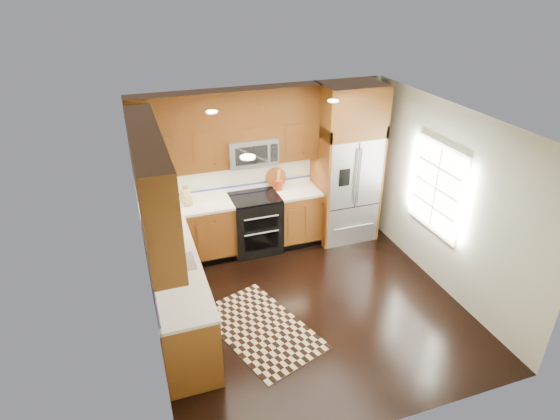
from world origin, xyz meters
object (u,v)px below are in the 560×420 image
object	(u,v)px
refrigerator	(347,164)
knife_block	(186,197)
rug	(261,328)
utensil_crock	(279,183)
range	(256,223)

from	to	relation	value
refrigerator	knife_block	distance (m)	2.61
rug	knife_block	world-z (taller)	knife_block
utensil_crock	refrigerator	bearing A→B (deg)	-8.48
refrigerator	knife_block	xyz separation A→B (m)	(-2.60, 0.14, -0.24)
refrigerator	knife_block	bearing A→B (deg)	176.97
rug	utensil_crock	world-z (taller)	utensil_crock
knife_block	utensil_crock	world-z (taller)	utensil_crock
refrigerator	rug	distance (m)	3.06
range	knife_block	size ratio (longest dim) A/B	3.07
refrigerator	utensil_crock	size ratio (longest dim) A/B	7.38
utensil_crock	rug	bearing A→B (deg)	-114.87
knife_block	utensil_crock	bearing A→B (deg)	1.08
knife_block	rug	bearing A→B (deg)	-74.61
refrigerator	utensil_crock	world-z (taller)	refrigerator
range	refrigerator	size ratio (longest dim) A/B	0.36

